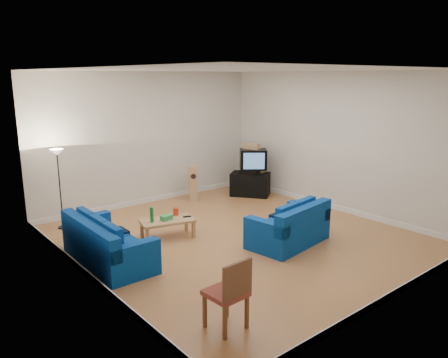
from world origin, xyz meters
TOP-DOWN VIEW (x-y plane):
  - room at (0.00, 0.00)m, footprint 6.01×6.51m
  - sofa_three_seat at (-2.50, 0.51)m, footprint 0.86×1.99m
  - sofa_loveseat at (0.53, -0.91)m, footprint 1.68×1.09m
  - coffee_table at (-1.07, 0.83)m, footprint 1.12×0.75m
  - bottle at (-1.38, 0.89)m, footprint 0.08×0.08m
  - tissue_box at (-1.09, 0.83)m, footprint 0.24×0.15m
  - red_canister at (-0.79, 0.96)m, footprint 0.14×0.14m
  - remote at (-0.68, 0.72)m, footprint 0.17×0.11m
  - tv_stand at (2.29, 2.10)m, footprint 1.03×1.13m
  - av_receiver at (2.25, 2.05)m, footprint 0.55×0.60m
  - television at (2.34, 2.04)m, footprint 0.84×0.81m
  - centre_speaker at (2.34, 2.12)m, footprint 0.29×0.46m
  - speaker_left at (0.88, 2.70)m, footprint 0.31×0.33m
  - speaker_right at (2.45, 1.99)m, footprint 0.32×0.24m
  - floor_lamp at (-2.45, 2.70)m, footprint 0.28×0.28m
  - dining_chair at (-2.19, -2.37)m, footprint 0.48×0.48m

SIDE VIEW (x-z plane):
  - sofa_three_seat at x=-2.50m, z-range -0.10..0.67m
  - sofa_loveseat at x=0.53m, z-range -0.10..0.69m
  - tv_stand at x=2.29m, z-range 0.00..0.61m
  - coffee_table at x=-1.07m, z-range 0.13..0.50m
  - remote at x=-0.68m, z-range 0.37..0.39m
  - tissue_box at x=-1.09m, z-range 0.37..0.47m
  - speaker_left at x=0.88m, z-range 0.00..0.88m
  - red_canister at x=-0.79m, z-range 0.37..0.52m
  - speaker_right at x=2.45m, z-range 0.00..1.01m
  - bottle at x=-1.38m, z-range 0.37..0.67m
  - dining_chair at x=-2.19m, z-range 0.06..1.00m
  - av_receiver at x=2.25m, z-range 0.61..0.72m
  - television at x=2.34m, z-range 0.72..1.24m
  - centre_speaker at x=2.34m, z-range 1.24..1.39m
  - floor_lamp at x=-2.45m, z-range 0.54..2.21m
  - room at x=0.00m, z-range -0.06..3.15m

